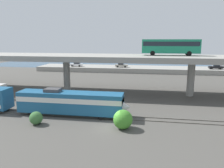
# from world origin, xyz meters

# --- Properties ---
(ground_plane) EXTENTS (260.00, 260.00, 0.00)m
(ground_plane) POSITION_xyz_m (0.00, 0.00, 0.00)
(ground_plane) COLOR #4C4944
(rail_strip_near) EXTENTS (110.00, 0.12, 0.12)m
(rail_strip_near) POSITION_xyz_m (0.00, 3.29, 0.06)
(rail_strip_near) COLOR #59544C
(rail_strip_near) RESTS_ON ground_plane
(rail_strip_far) EXTENTS (110.00, 0.12, 0.12)m
(rail_strip_far) POSITION_xyz_m (0.00, 4.71, 0.06)
(rail_strip_far) COLOR #59544C
(rail_strip_far) RESTS_ON ground_plane
(train_locomotive) EXTENTS (17.63, 3.04, 4.18)m
(train_locomotive) POSITION_xyz_m (-6.20, 4.00, 2.19)
(train_locomotive) COLOR #1E5984
(train_locomotive) RESTS_ON ground_plane
(highway_overpass) EXTENTS (96.00, 11.40, 8.33)m
(highway_overpass) POSITION_xyz_m (0.00, 20.00, 7.56)
(highway_overpass) COLOR gray
(highway_overpass) RESTS_ON ground_plane
(transit_bus_on_overpass) EXTENTS (12.00, 2.68, 3.40)m
(transit_bus_on_overpass) POSITION_xyz_m (9.26, 21.60, 10.39)
(transit_bus_on_overpass) COLOR #197A56
(transit_bus_on_overpass) RESTS_ON highway_overpass
(pier_parking_lot) EXTENTS (73.63, 11.37, 1.70)m
(pier_parking_lot) POSITION_xyz_m (0.00, 55.00, 0.85)
(pier_parking_lot) COLOR gray
(pier_parking_lot) RESTS_ON ground_plane
(parked_car_0) EXTENTS (4.64, 1.85, 1.50)m
(parked_car_0) POSITION_xyz_m (-22.28, 52.92, 2.47)
(parked_car_0) COLOR silver
(parked_car_0) RESTS_ON pier_parking_lot
(parked_car_1) EXTENTS (4.55, 1.89, 1.50)m
(parked_car_1) POSITION_xyz_m (27.52, 53.05, 2.47)
(parked_car_1) COLOR black
(parked_car_1) RESTS_ON pier_parking_lot
(parked_car_2) EXTENTS (4.63, 1.95, 1.50)m
(parked_car_2) POSITION_xyz_m (30.17, 57.67, 2.47)
(parked_car_2) COLOR #B7B7BC
(parked_car_2) RESTS_ON pier_parking_lot
(parked_car_3) EXTENTS (4.51, 1.96, 1.50)m
(parked_car_3) POSITION_xyz_m (-5.11, 53.02, 2.47)
(parked_car_3) COLOR #9E998C
(parked_car_3) RESTS_ON pier_parking_lot
(harbor_water) EXTENTS (140.00, 36.00, 0.01)m
(harbor_water) POSITION_xyz_m (0.00, 78.00, 0.00)
(harbor_water) COLOR #2D5170
(harbor_water) RESTS_ON ground_plane
(shrub_left) EXTENTS (1.83, 1.83, 1.83)m
(shrub_left) POSITION_xyz_m (-10.44, -0.53, 0.92)
(shrub_left) COLOR #396A36
(shrub_left) RESTS_ON ground_plane
(shrub_right) EXTENTS (2.58, 2.58, 2.58)m
(shrub_right) POSITION_xyz_m (1.71, -0.08, 1.29)
(shrub_right) COLOR #428B2C
(shrub_right) RESTS_ON ground_plane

